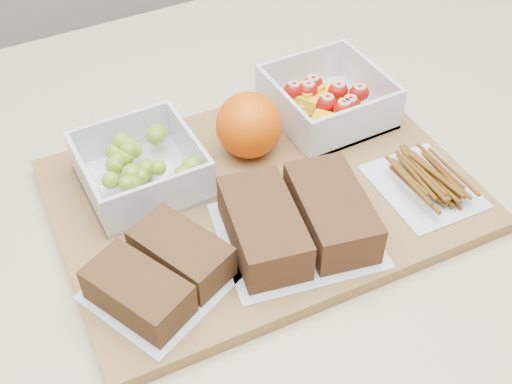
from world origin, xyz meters
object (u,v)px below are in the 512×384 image
Objects in this scene: fruit_container at (327,101)px; orange at (249,125)px; sandwich_bag_center at (298,220)px; pretzel_bag at (425,179)px; grape_container at (141,167)px; cutting_board at (263,195)px; sandwich_bag_left at (160,273)px.

orange reaches higher than fruit_container.
sandwich_bag_center is 1.47× the size of pretzel_bag.
cutting_board is at bearing -33.54° from grape_container.
grape_container reaches higher than pretzel_bag.
cutting_board is 5.83× the size of orange.
orange is at bearing 39.26° from sandwich_bag_left.
sandwich_bag_left reaches higher than pretzel_bag.
cutting_board is 0.16m from sandwich_bag_left.
grape_container is 0.14m from sandwich_bag_left.
sandwich_bag_center is at bearing -130.98° from fruit_container.
fruit_container is at bearing 98.74° from pretzel_bag.
sandwich_bag_left reaches higher than cutting_board.
sandwich_bag_left is (-0.27, -0.14, -0.00)m from fruit_container.
sandwich_bag_center is (0.14, -0.01, 0.00)m from sandwich_bag_left.
grape_container is 0.69× the size of sandwich_bag_center.
fruit_container is at bearing 49.02° from sandwich_bag_center.
cutting_board is 2.77× the size of sandwich_bag_left.
grape_container reaches higher than cutting_board.
orange is (-0.11, -0.01, 0.02)m from fruit_container.
grape_container reaches higher than sandwich_bag_left.
pretzel_bag is at bearing -2.07° from sandwich_bag_left.
cutting_board is 0.08m from orange.
sandwich_bag_center is at bearing -53.94° from grape_container.
sandwich_bag_left is at bearing -152.01° from fruit_container.
sandwich_bag_left is at bearing -152.15° from cutting_board.
orange is 0.47× the size of sandwich_bag_left.
pretzel_bag is at bearing -46.02° from orange.
pretzel_bag is at bearing -81.26° from fruit_container.
fruit_container is 0.30m from sandwich_bag_left.
sandwich_bag_left is at bearing -104.20° from grape_container.
fruit_container reaches higher than cutting_board.
orange is at bearing -3.77° from grape_container.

